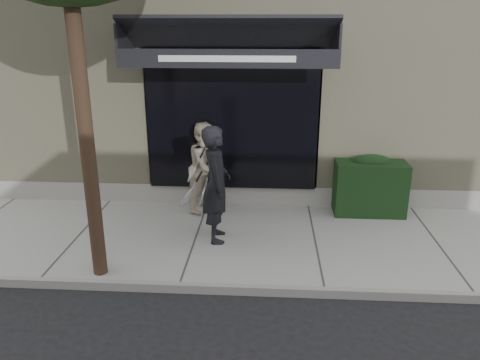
{
  "coord_description": "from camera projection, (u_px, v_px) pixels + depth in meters",
  "views": [
    {
      "loc": [
        -0.8,
        -7.15,
        3.57
      ],
      "look_at": [
        -1.29,
        0.6,
        0.93
      ],
      "focal_mm": 35.0,
      "sensor_mm": 36.0,
      "label": 1
    }
  ],
  "objects": [
    {
      "name": "curb",
      "position": [
        325.0,
        292.0,
        6.37
      ],
      "size": [
        20.0,
        0.1,
        0.14
      ],
      "primitive_type": "cube",
      "color": "gray",
      "rests_on": "ground"
    },
    {
      "name": "hedge",
      "position": [
        369.0,
        185.0,
        8.76
      ],
      "size": [
        1.3,
        0.7,
        1.14
      ],
      "color": "black",
      "rests_on": "sidewalk"
    },
    {
      "name": "building_facade",
      "position": [
        302.0,
        57.0,
        11.66
      ],
      "size": [
        14.3,
        8.04,
        5.64
      ],
      "color": "tan",
      "rests_on": "ground"
    },
    {
      "name": "ground",
      "position": [
        314.0,
        245.0,
        7.86
      ],
      "size": [
        80.0,
        80.0,
        0.0
      ],
      "primitive_type": "plane",
      "color": "black",
      "rests_on": "ground"
    },
    {
      "name": "sidewalk",
      "position": [
        315.0,
        242.0,
        7.84
      ],
      "size": [
        20.0,
        3.0,
        0.12
      ],
      "primitive_type": "cube",
      "color": "#999894",
      "rests_on": "ground"
    },
    {
      "name": "pedestrian_front",
      "position": [
        216.0,
        184.0,
        7.53
      ],
      "size": [
        0.82,
        0.84,
        1.93
      ],
      "color": "black",
      "rests_on": "sidewalk"
    },
    {
      "name": "pedestrian_back",
      "position": [
        206.0,
        167.0,
        8.8
      ],
      "size": [
        0.92,
        1.02,
        1.71
      ],
      "color": "#C0B29A",
      "rests_on": "sidewalk"
    }
  ]
}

